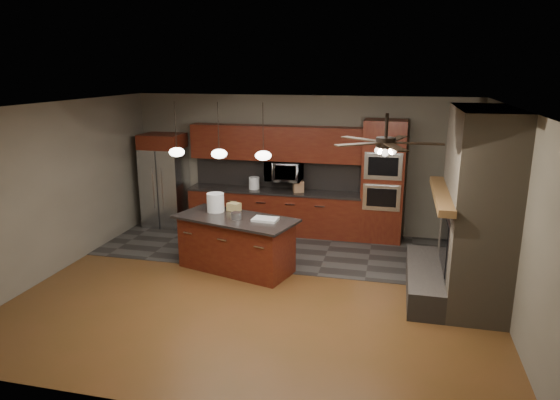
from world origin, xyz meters
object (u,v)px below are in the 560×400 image
(cardboard_box, at_px, (234,207))
(kitchen_island, at_px, (236,243))
(oven_tower, at_px, (383,182))
(paint_can, at_px, (236,216))
(refrigerator, at_px, (165,180))
(white_bucket, at_px, (215,202))
(counter_box, at_px, (298,187))
(microwave, at_px, (284,171))
(paint_tray, at_px, (265,219))
(counter_bucket, at_px, (254,183))

(cardboard_box, bearing_deg, kitchen_island, -48.34)
(kitchen_island, bearing_deg, cardboard_box, 127.79)
(oven_tower, relative_size, paint_can, 13.81)
(refrigerator, height_order, kitchen_island, refrigerator)
(white_bucket, relative_size, counter_box, 1.44)
(microwave, height_order, paint_can, microwave)
(kitchen_island, xyz_separation_m, cardboard_box, (-0.15, 0.39, 0.52))
(oven_tower, relative_size, microwave, 3.25)
(kitchen_island, xyz_separation_m, paint_tray, (0.53, -0.05, 0.47))
(counter_box, bearing_deg, microwave, 139.39)
(counter_box, bearing_deg, paint_tray, -116.58)
(white_bucket, distance_m, cardboard_box, 0.33)
(refrigerator, height_order, paint_tray, refrigerator)
(white_bucket, xyz_separation_m, paint_can, (0.49, -0.35, -0.10))
(oven_tower, relative_size, kitchen_island, 1.08)
(microwave, xyz_separation_m, refrigerator, (-2.59, -0.13, -0.31))
(paint_can, height_order, paint_tray, paint_can)
(paint_can, height_order, cardboard_box, cardboard_box)
(white_bucket, xyz_separation_m, counter_bucket, (0.16, 1.84, -0.06))
(paint_can, relative_size, counter_box, 0.77)
(oven_tower, bearing_deg, white_bucket, -146.44)
(paint_can, relative_size, paint_tray, 0.43)
(microwave, xyz_separation_m, counter_bucket, (-0.62, -0.05, -0.28))
(microwave, height_order, refrigerator, refrigerator)
(oven_tower, bearing_deg, paint_can, -136.09)
(cardboard_box, bearing_deg, counter_bucket, 114.42)
(kitchen_island, height_order, paint_tray, paint_tray)
(paint_tray, xyz_separation_m, counter_bucket, (-0.82, 2.15, 0.08))
(kitchen_island, bearing_deg, refrigerator, 154.16)
(paint_tray, relative_size, counter_bucket, 1.63)
(microwave, xyz_separation_m, paint_tray, (0.19, -2.20, -0.36))
(paint_tray, bearing_deg, microwave, 98.83)
(oven_tower, distance_m, paint_tray, 2.80)
(microwave, relative_size, cardboard_box, 3.40)
(oven_tower, height_order, kitchen_island, oven_tower)
(refrigerator, distance_m, white_bucket, 2.52)
(paint_tray, relative_size, counter_box, 1.80)
(microwave, xyz_separation_m, white_bucket, (-0.78, -1.89, -0.22))
(refrigerator, relative_size, kitchen_island, 0.91)
(counter_bucket, xyz_separation_m, counter_box, (0.94, -0.05, -0.01))
(oven_tower, bearing_deg, refrigerator, -179.07)
(refrigerator, bearing_deg, white_bucket, -44.09)
(microwave, height_order, paint_tray, microwave)
(oven_tower, distance_m, counter_bucket, 2.61)
(microwave, relative_size, counter_bucket, 2.96)
(paint_can, bearing_deg, counter_bucket, 98.65)
(microwave, xyz_separation_m, counter_box, (0.32, -0.10, -0.29))
(kitchen_island, height_order, cardboard_box, cardboard_box)
(refrigerator, height_order, paint_can, refrigerator)
(microwave, relative_size, refrigerator, 0.37)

